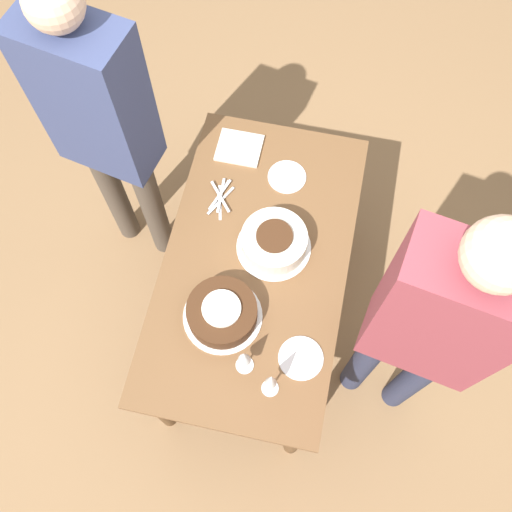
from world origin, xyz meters
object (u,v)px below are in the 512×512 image
cake_front_chocolate (222,313)px  wine_glass_near (271,381)px  wine_glass_far (244,358)px  cake_center_white (274,242)px  person_watching (431,326)px  person_cutting (102,122)px

cake_front_chocolate → wine_glass_near: 0.35m
wine_glass_far → cake_center_white: bearing=178.9°
cake_center_white → wine_glass_far: size_ratio=1.70×
person_watching → person_cutting: bearing=-13.0°
cake_center_white → wine_glass_near: size_ratio=1.42×
cake_center_white → wine_glass_far: 0.51m
wine_glass_near → wine_glass_far: 0.13m
cake_center_white → person_watching: bearing=61.2°
person_cutting → cake_front_chocolate: bearing=-32.2°
cake_center_white → person_cutting: person_cutting is taller
wine_glass_far → person_cutting: bearing=-135.6°
person_cutting → person_watching: person_watching is taller
wine_glass_far → person_cutting: 1.08m
wine_glass_near → person_cutting: 1.20m
person_cutting → wine_glass_far: bearing=-34.2°
wine_glass_far → person_watching: size_ratio=0.10×
cake_center_white → cake_front_chocolate: (0.34, -0.14, -0.01)m
cake_front_chocolate → person_watching: 0.78m
cake_center_white → person_cutting: bearing=-108.3°
person_cutting → person_watching: 1.46m
cake_center_white → person_cutting: (-0.25, -0.75, 0.26)m
wine_glass_near → cake_center_white: bearing=-170.0°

